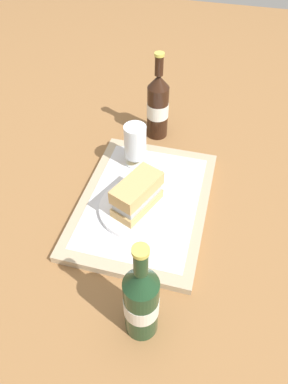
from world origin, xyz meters
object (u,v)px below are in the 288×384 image
(plate, at_px, (137,208))
(beer_bottle, at_px, (158,106))
(sandwich, at_px, (138,194))
(second_bottle, at_px, (141,301))
(beer_glass, at_px, (135,144))

(plate, xyz_separation_m, beer_bottle, (0.34, 0.03, 0.08))
(sandwich, bearing_deg, second_bottle, -140.76)
(beer_glass, bearing_deg, plate, -162.93)
(plate, bearing_deg, beer_bottle, 5.01)
(beer_bottle, height_order, second_bottle, same)
(beer_glass, relative_size, second_bottle, 0.47)
(plate, height_order, sandwich, sandwich)
(beer_bottle, relative_size, second_bottle, 1.00)
(sandwich, relative_size, beer_bottle, 0.54)
(beer_bottle, bearing_deg, plate, -174.99)
(plate, height_order, second_bottle, second_bottle)
(beer_glass, distance_m, second_bottle, 0.46)
(beer_glass, xyz_separation_m, second_bottle, (-0.44, -0.13, 0.01))
(plate, bearing_deg, sandwich, -22.69)
(plate, bearing_deg, second_bottle, -163.01)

